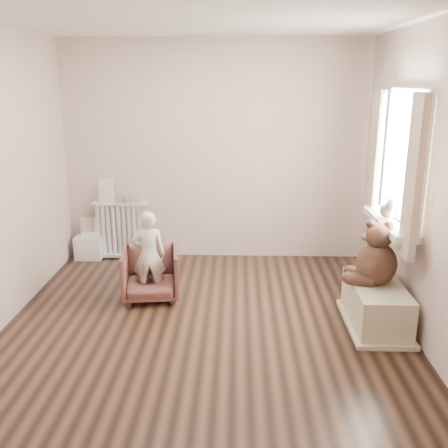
{
  "coord_description": "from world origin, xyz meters",
  "views": [
    {
      "loc": [
        0.28,
        -4.14,
        2.12
      ],
      "look_at": [
        0.15,
        0.45,
        0.8
      ],
      "focal_mm": 40.0,
      "sensor_mm": 36.0,
      "label": 1
    }
  ],
  "objects_px": {
    "radiator": "(121,228)",
    "toy_bench": "(376,305)",
    "child": "(149,255)",
    "teddy_bear": "(377,254)",
    "toy_vanity": "(89,237)",
    "plush_cat": "(389,209)",
    "armchair": "(151,274)"
  },
  "relations": [
    {
      "from": "teddy_bear",
      "to": "plush_cat",
      "type": "height_order",
      "value": "plush_cat"
    },
    {
      "from": "toy_vanity",
      "to": "child",
      "type": "xyz_separation_m",
      "value": [
        0.96,
        -1.19,
        0.2
      ]
    },
    {
      "from": "radiator",
      "to": "toy_bench",
      "type": "xyz_separation_m",
      "value": [
        2.66,
        -1.71,
        -0.19
      ]
    },
    {
      "from": "toy_bench",
      "to": "teddy_bear",
      "type": "relative_size",
      "value": 1.47
    },
    {
      "from": "radiator",
      "to": "plush_cat",
      "type": "height_order",
      "value": "plush_cat"
    },
    {
      "from": "radiator",
      "to": "child",
      "type": "distance_m",
      "value": 1.34
    },
    {
      "from": "toy_vanity",
      "to": "toy_bench",
      "type": "height_order",
      "value": "toy_vanity"
    },
    {
      "from": "toy_vanity",
      "to": "teddy_bear",
      "type": "distance_m",
      "value": 3.49
    },
    {
      "from": "toy_bench",
      "to": "plush_cat",
      "type": "relative_size",
      "value": 3.27
    },
    {
      "from": "plush_cat",
      "to": "armchair",
      "type": "bearing_deg",
      "value": -171.46
    },
    {
      "from": "child",
      "to": "teddy_bear",
      "type": "distance_m",
      "value": 2.15
    },
    {
      "from": "toy_bench",
      "to": "teddy_bear",
      "type": "height_order",
      "value": "teddy_bear"
    },
    {
      "from": "child",
      "to": "toy_bench",
      "type": "xyz_separation_m",
      "value": [
        2.11,
        -0.49,
        -0.27
      ]
    },
    {
      "from": "radiator",
      "to": "armchair",
      "type": "xyz_separation_m",
      "value": [
        0.55,
        -1.17,
        -0.13
      ]
    },
    {
      "from": "armchair",
      "to": "plush_cat",
      "type": "xyz_separation_m",
      "value": [
        2.25,
        -0.21,
        0.74
      ]
    },
    {
      "from": "plush_cat",
      "to": "radiator",
      "type": "bearing_deg",
      "value": 167.62
    },
    {
      "from": "armchair",
      "to": "child",
      "type": "bearing_deg",
      "value": -98.3
    },
    {
      "from": "toy_bench",
      "to": "plush_cat",
      "type": "distance_m",
      "value": 0.88
    },
    {
      "from": "radiator",
      "to": "plush_cat",
      "type": "xyz_separation_m",
      "value": [
        2.8,
        -1.38,
        0.61
      ]
    },
    {
      "from": "plush_cat",
      "to": "toy_vanity",
      "type": "bearing_deg",
      "value": 171.01
    },
    {
      "from": "teddy_bear",
      "to": "radiator",
      "type": "bearing_deg",
      "value": 163.77
    },
    {
      "from": "child",
      "to": "toy_bench",
      "type": "height_order",
      "value": "child"
    },
    {
      "from": "toy_bench",
      "to": "teddy_bear",
      "type": "xyz_separation_m",
      "value": [
        -0.02,
        0.04,
        0.47
      ]
    },
    {
      "from": "plush_cat",
      "to": "toy_bench",
      "type": "bearing_deg",
      "value": -98.79
    },
    {
      "from": "armchair",
      "to": "teddy_bear",
      "type": "distance_m",
      "value": 2.19
    },
    {
      "from": "child",
      "to": "teddy_bear",
      "type": "xyz_separation_m",
      "value": [
        2.09,
        -0.45,
        0.2
      ]
    },
    {
      "from": "toy_vanity",
      "to": "child",
      "type": "bearing_deg",
      "value": -51.12
    },
    {
      "from": "radiator",
      "to": "toy_bench",
      "type": "bearing_deg",
      "value": -32.75
    },
    {
      "from": "child",
      "to": "teddy_bear",
      "type": "height_order",
      "value": "teddy_bear"
    },
    {
      "from": "armchair",
      "to": "toy_bench",
      "type": "distance_m",
      "value": 2.18
    },
    {
      "from": "radiator",
      "to": "armchair",
      "type": "height_order",
      "value": "radiator"
    },
    {
      "from": "toy_vanity",
      "to": "teddy_bear",
      "type": "xyz_separation_m",
      "value": [
        3.05,
        -1.64,
        0.4
      ]
    }
  ]
}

